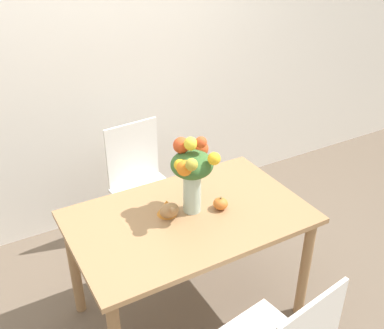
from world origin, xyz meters
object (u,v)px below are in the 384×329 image
object	(u,v)px
pumpkin	(220,204)
flower_vase	(192,168)
dining_chair_near_window	(143,186)
turkey_figurine	(168,209)

from	to	relation	value
pumpkin	flower_vase	bearing A→B (deg)	154.06
dining_chair_near_window	pumpkin	bearing A→B (deg)	-86.50
flower_vase	dining_chair_near_window	xyz separation A→B (m)	(0.02, 0.74, -0.52)
turkey_figurine	dining_chair_near_window	size ratio (longest dim) A/B	0.16
flower_vase	pumpkin	world-z (taller)	flower_vase
turkey_figurine	dining_chair_near_window	xyz separation A→B (m)	(0.16, 0.72, -0.30)
pumpkin	turkey_figurine	size ratio (longest dim) A/B	0.56
flower_vase	pumpkin	xyz separation A→B (m)	(0.14, -0.07, -0.23)
turkey_figurine	dining_chair_near_window	bearing A→B (deg)	77.51
flower_vase	dining_chair_near_window	size ratio (longest dim) A/B	0.50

